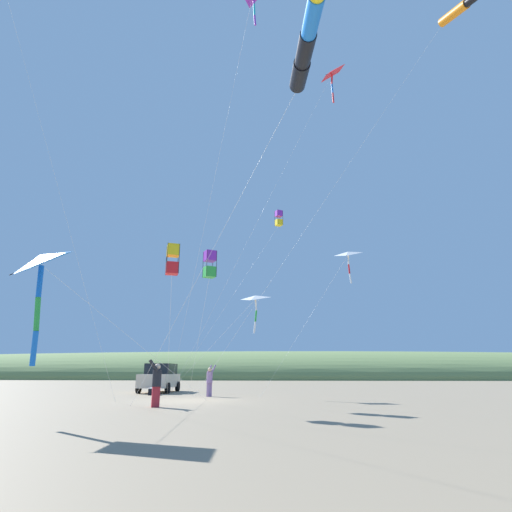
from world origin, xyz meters
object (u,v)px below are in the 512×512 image
(kite_box_long_streamer_left, at_px, (173,260))
(cooler_box, at_px, (153,391))
(parked_car, at_px, (160,377))
(kite_delta_small_distant, at_px, (331,74))
(kite_delta_long_streamer_right, at_px, (348,254))
(kite_box_white_trailing, at_px, (279,219))
(kite_delta_striped_overhead, at_px, (40,263))
(person_child_green_jacket, at_px, (210,379))
(kite_windsock_checkered_midright, at_px, (310,29))
(kite_delta_orange_high_right, at_px, (255,299))
(person_adult_flyer, at_px, (156,381))
(kite_box_blue_topmost, at_px, (210,264))

(kite_box_long_streamer_left, bearing_deg, cooler_box, -159.91)
(parked_car, bearing_deg, kite_delta_small_distant, 68.75)
(kite_box_long_streamer_left, xyz_separation_m, kite_delta_long_streamer_right, (-7.71, 8.53, 2.24))
(kite_box_long_streamer_left, height_order, kite_box_white_trailing, kite_box_white_trailing)
(cooler_box, distance_m, kite_box_long_streamer_left, 10.86)
(cooler_box, xyz_separation_m, kite_box_long_streamer_left, (8.69, 3.18, 5.67))
(kite_box_long_streamer_left, relative_size, kite_delta_striped_overhead, 0.84)
(person_child_green_jacket, relative_size, kite_box_long_streamer_left, 0.18)
(kite_windsock_checkered_midright, height_order, kite_delta_small_distant, kite_delta_small_distant)
(kite_box_long_streamer_left, xyz_separation_m, kite_delta_striped_overhead, (5.23, -2.47, -1.45))
(cooler_box, distance_m, kite_windsock_checkered_midright, 21.52)
(kite_delta_orange_high_right, distance_m, kite_box_long_streamer_left, 7.47)
(kite_delta_orange_high_right, height_order, kite_box_long_streamer_left, kite_box_long_streamer_left)
(kite_windsock_checkered_midright, xyz_separation_m, kite_delta_small_distant, (-16.75, 2.83, 12.46))
(person_child_green_jacket, bearing_deg, person_adult_flyer, -7.44)
(kite_box_long_streamer_left, height_order, kite_delta_striped_overhead, kite_box_long_streamer_left)
(kite_box_long_streamer_left, height_order, kite_box_blue_topmost, kite_box_blue_topmost)
(kite_delta_striped_overhead, bearing_deg, person_child_green_jacket, 167.34)
(parked_car, relative_size, kite_delta_striped_overhead, 0.39)
(person_adult_flyer, height_order, kite_box_blue_topmost, kite_box_blue_topmost)
(parked_car, distance_m, kite_box_long_streamer_left, 13.48)
(kite_delta_long_streamer_right, bearing_deg, cooler_box, -94.79)
(kite_delta_long_streamer_right, bearing_deg, parked_car, -109.05)
(parked_car, xyz_separation_m, kite_box_blue_topmost, (9.30, 4.87, 5.39))
(kite_delta_striped_overhead, relative_size, kite_delta_long_streamer_right, 1.31)
(person_adult_flyer, height_order, kite_box_white_trailing, kite_box_white_trailing)
(cooler_box, bearing_deg, kite_delta_long_streamer_right, 85.21)
(person_adult_flyer, relative_size, person_child_green_jacket, 1.07)
(parked_car, relative_size, kite_delta_long_streamer_right, 0.52)
(kite_windsock_checkered_midright, relative_size, kite_box_white_trailing, 1.12)
(cooler_box, relative_size, person_adult_flyer, 0.34)
(person_child_green_jacket, distance_m, kite_delta_long_streamer_right, 10.86)
(kite_delta_orange_high_right, xyz_separation_m, kite_box_white_trailing, (-6.30, 1.34, 7.21))
(cooler_box, xyz_separation_m, kite_windsock_checkered_midright, (18.10, 8.45, 8.01))
(kite_delta_orange_high_right, height_order, kite_windsock_checkered_midright, kite_windsock_checkered_midright)
(kite_windsock_checkered_midright, bearing_deg, parked_car, -157.06)
(person_adult_flyer, bearing_deg, kite_delta_small_distant, 128.45)
(kite_box_blue_topmost, relative_size, kite_box_white_trailing, 0.53)
(kite_windsock_checkered_midright, relative_size, kite_delta_small_distant, 0.70)
(person_child_green_jacket, bearing_deg, kite_delta_striped_overhead, -12.66)
(kite_windsock_checkered_midright, relative_size, kite_box_blue_topmost, 2.11)
(kite_delta_striped_overhead, relative_size, kite_box_white_trailing, 0.84)
(person_child_green_jacket, bearing_deg, kite_box_long_streamer_left, -2.98)
(cooler_box, height_order, kite_delta_striped_overhead, kite_delta_striped_overhead)
(person_child_green_jacket, xyz_separation_m, kite_delta_orange_high_right, (0.67, 2.61, 4.43))
(kite_windsock_checkered_midright, distance_m, kite_delta_striped_overhead, 9.57)
(kite_box_white_trailing, bearing_deg, kite_delta_small_distant, 33.03)
(kite_box_white_trailing, bearing_deg, kite_delta_orange_high_right, -12.04)
(parked_car, distance_m, kite_delta_orange_high_right, 9.58)
(kite_delta_orange_high_right, bearing_deg, parked_car, -127.18)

